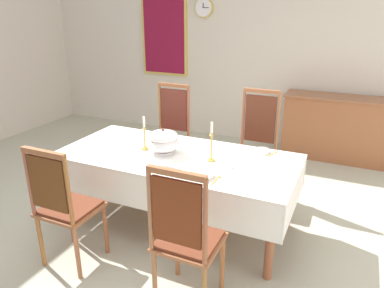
# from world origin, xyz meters

# --- Properties ---
(ground) EXTENTS (7.50, 5.70, 0.04)m
(ground) POSITION_xyz_m (0.00, 0.00, -0.02)
(ground) COLOR #B3B29C
(back_wall) EXTENTS (7.50, 0.08, 3.16)m
(back_wall) POSITION_xyz_m (0.00, 2.89, 1.58)
(back_wall) COLOR beige
(back_wall) RESTS_ON ground
(dining_table) EXTENTS (2.20, 1.01, 0.74)m
(dining_table) POSITION_xyz_m (0.00, 0.11, 0.67)
(dining_table) COLOR #9A613F
(dining_table) RESTS_ON ground
(tablecloth) EXTENTS (2.22, 1.03, 0.33)m
(tablecloth) POSITION_xyz_m (0.00, 0.11, 0.66)
(tablecloth) COLOR white
(tablecloth) RESTS_ON dining_table
(chair_south_a) EXTENTS (0.44, 0.42, 1.07)m
(chair_south_a) POSITION_xyz_m (-0.56, -0.80, 0.56)
(chair_south_a) COLOR #984F37
(chair_south_a) RESTS_ON ground
(chair_north_a) EXTENTS (0.44, 0.42, 1.19)m
(chair_north_a) POSITION_xyz_m (-0.56, 1.02, 0.60)
(chair_north_a) COLOR #9C4D3C
(chair_north_a) RESTS_ON ground
(chair_south_b) EXTENTS (0.44, 0.42, 1.12)m
(chair_south_b) POSITION_xyz_m (0.52, -0.80, 0.58)
(chair_south_b) COLOR brown
(chair_south_b) RESTS_ON ground
(chair_north_b) EXTENTS (0.44, 0.42, 1.21)m
(chair_north_b) POSITION_xyz_m (0.52, 1.03, 0.61)
(chair_north_b) COLOR #905C30
(chair_north_b) RESTS_ON ground
(soup_tureen) EXTENTS (0.31, 0.31, 0.24)m
(soup_tureen) POSITION_xyz_m (-0.14, 0.11, 0.86)
(soup_tureen) COLOR white
(soup_tureen) RESTS_ON tablecloth
(candlestick_west) EXTENTS (0.07, 0.07, 0.33)m
(candlestick_west) POSITION_xyz_m (-0.34, 0.11, 0.88)
(candlestick_west) COLOR gold
(candlestick_west) RESTS_ON tablecloth
(candlestick_east) EXTENTS (0.07, 0.07, 0.36)m
(candlestick_east) POSITION_xyz_m (0.34, 0.11, 0.90)
(candlestick_east) COLOR gold
(candlestick_east) RESTS_ON tablecloth
(bowl_near_left) EXTENTS (0.20, 0.20, 0.04)m
(bowl_near_left) POSITION_xyz_m (0.40, -0.23, 0.77)
(bowl_near_left) COLOR white
(bowl_near_left) RESTS_ON tablecloth
(bowl_near_right) EXTENTS (0.15, 0.15, 0.03)m
(bowl_near_right) POSITION_xyz_m (0.71, 0.50, 0.77)
(bowl_near_right) COLOR white
(bowl_near_right) RESTS_ON tablecloth
(bowl_far_left) EXTENTS (0.16, 0.16, 0.04)m
(bowl_far_left) POSITION_xyz_m (0.11, -0.23, 0.77)
(bowl_far_left) COLOR white
(bowl_far_left) RESTS_ON tablecloth
(spoon_primary) EXTENTS (0.03, 0.18, 0.01)m
(spoon_primary) POSITION_xyz_m (0.53, -0.20, 0.75)
(spoon_primary) COLOR gold
(spoon_primary) RESTS_ON tablecloth
(spoon_secondary) EXTENTS (0.06, 0.17, 0.01)m
(spoon_secondary) POSITION_xyz_m (0.82, 0.53, 0.75)
(spoon_secondary) COLOR gold
(spoon_secondary) RESTS_ON tablecloth
(sideboard) EXTENTS (1.44, 0.48, 0.90)m
(sideboard) POSITION_xyz_m (1.26, 2.57, 0.45)
(sideboard) COLOR #965734
(sideboard) RESTS_ON ground
(mounted_clock) EXTENTS (0.30, 0.06, 0.30)m
(mounted_clock) POSITION_xyz_m (-0.87, 2.82, 2.04)
(mounted_clock) COLOR #D1B251
(framed_painting) EXTENTS (0.82, 0.05, 1.58)m
(framed_painting) POSITION_xyz_m (-1.58, 2.83, 1.75)
(framed_painting) COLOR #D1B251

